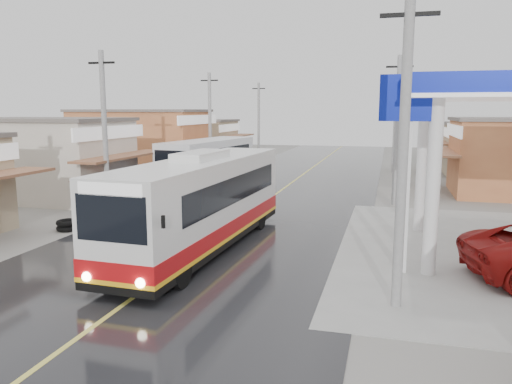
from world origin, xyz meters
TOP-DOWN VIEW (x-y plane):
  - ground at (0.00, 0.00)m, footprint 120.00×120.00m
  - road at (0.00, 15.00)m, footprint 12.00×90.00m
  - centre_line at (0.00, 15.00)m, footprint 0.15×90.00m
  - shopfronts_left at (-13.00, 18.00)m, footprint 11.00×44.00m
  - utility_poles_left at (-7.00, 16.00)m, footprint 1.60×50.00m
  - utility_poles_right at (7.00, 15.00)m, footprint 1.60×36.00m
  - coach_bus at (0.08, 3.93)m, footprint 3.15×11.76m
  - second_bus at (-5.10, 18.48)m, footprint 3.74×9.76m
  - cyclist at (-3.54, 10.89)m, footprint 1.01×2.15m
  - tricycle_near at (-7.75, 10.82)m, footprint 1.96×2.42m
  - tricycle_far at (-8.84, 9.88)m, footprint 1.61×2.19m
  - tyre_stack at (-6.63, 5.11)m, footprint 0.92×0.92m

SIDE VIEW (x-z plane):
  - ground at x=0.00m, z-range 0.00..0.00m
  - shopfronts_left at x=-13.00m, z-range -2.60..2.60m
  - utility_poles_left at x=-7.00m, z-range -4.00..4.00m
  - utility_poles_right at x=7.00m, z-range -4.00..4.00m
  - road at x=0.00m, z-range 0.00..0.02m
  - centre_line at x=0.00m, z-range 0.02..0.03m
  - tyre_stack at x=-6.63m, z-range 0.00..0.47m
  - cyclist at x=-3.54m, z-range -0.38..1.85m
  - tricycle_far at x=-8.84m, z-range 0.11..1.66m
  - tricycle_near at x=-7.75m, z-range 0.11..1.72m
  - second_bus at x=-5.10m, z-range 0.12..3.28m
  - coach_bus at x=0.08m, z-range -0.06..3.58m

